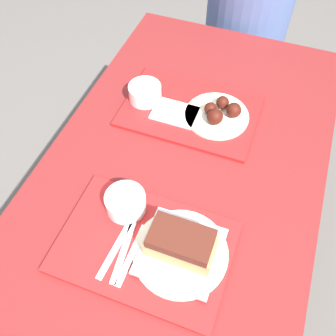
# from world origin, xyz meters

# --- Properties ---
(ground_plane) EXTENTS (12.00, 12.00, 0.00)m
(ground_plane) POSITION_xyz_m (0.00, 0.00, 0.00)
(ground_plane) COLOR #605B56
(picnic_table) EXTENTS (0.81, 1.49, 0.76)m
(picnic_table) POSITION_xyz_m (0.00, 0.00, 0.66)
(picnic_table) COLOR maroon
(picnic_table) RESTS_ON ground_plane
(picnic_bench_far) EXTENTS (0.77, 0.28, 0.47)m
(picnic_bench_far) POSITION_xyz_m (0.00, 0.97, 0.39)
(picnic_bench_far) COLOR maroon
(picnic_bench_far) RESTS_ON ground_plane
(tray_near) EXTENTS (0.43, 0.30, 0.01)m
(tray_near) POSITION_xyz_m (-0.01, -0.23, 0.77)
(tray_near) COLOR red
(tray_near) RESTS_ON picnic_table
(tray_far) EXTENTS (0.43, 0.30, 0.01)m
(tray_far) POSITION_xyz_m (-0.05, 0.26, 0.77)
(tray_far) COLOR red
(tray_far) RESTS_ON picnic_table
(bowl_coleslaw_near) EXTENTS (0.11, 0.11, 0.05)m
(bowl_coleslaw_near) POSITION_xyz_m (-0.09, -0.15, 0.80)
(bowl_coleslaw_near) COLOR white
(bowl_coleslaw_near) RESTS_ON tray_near
(brisket_sandwich_plate) EXTENTS (0.24, 0.24, 0.10)m
(brisket_sandwich_plate) POSITION_xyz_m (0.09, -0.22, 0.81)
(brisket_sandwich_plate) COLOR beige
(brisket_sandwich_plate) RESTS_ON tray_near
(plastic_fork_near) EXTENTS (0.03, 0.17, 0.00)m
(plastic_fork_near) POSITION_xyz_m (-0.05, -0.27, 0.78)
(plastic_fork_near) COLOR white
(plastic_fork_near) RESTS_ON tray_near
(plastic_knife_near) EXTENTS (0.02, 0.17, 0.00)m
(plastic_knife_near) POSITION_xyz_m (-0.03, -0.27, 0.78)
(plastic_knife_near) COLOR white
(plastic_knife_near) RESTS_ON tray_near
(plastic_spoon_near) EXTENTS (0.03, 0.17, 0.00)m
(plastic_spoon_near) POSITION_xyz_m (-0.07, -0.27, 0.78)
(plastic_spoon_near) COLOR white
(plastic_spoon_near) RESTS_ON tray_near
(bowl_coleslaw_far) EXTENTS (0.11, 0.11, 0.05)m
(bowl_coleslaw_far) POSITION_xyz_m (-0.21, 0.25, 0.80)
(bowl_coleslaw_far) COLOR white
(bowl_coleslaw_far) RESTS_ON tray_far
(wings_plate_far) EXTENTS (0.21, 0.21, 0.06)m
(wings_plate_far) POSITION_xyz_m (0.05, 0.26, 0.79)
(wings_plate_far) COLOR beige
(wings_plate_far) RESTS_ON tray_far
(napkin_far) EXTENTS (0.14, 0.10, 0.01)m
(napkin_far) POSITION_xyz_m (-0.09, 0.22, 0.78)
(napkin_far) COLOR white
(napkin_far) RESTS_ON tray_far
(person_seated_across) EXTENTS (0.37, 0.37, 0.66)m
(person_seated_across) POSITION_xyz_m (-0.01, 0.97, 0.74)
(person_seated_across) COLOR #4C6093
(person_seated_across) RESTS_ON picnic_bench_far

